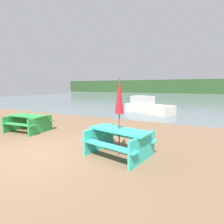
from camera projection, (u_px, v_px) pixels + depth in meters
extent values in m
plane|color=brown|center=(39.00, 155.00, 5.22)|extent=(60.00, 60.00, 0.00)
cube|color=slate|center=(173.00, 97.00, 33.03)|extent=(60.00, 50.00, 0.00)
cube|color=#284723|center=(182.00, 86.00, 50.51)|extent=(80.00, 1.60, 4.00)
cube|color=#33B7A8|center=(119.00, 130.00, 5.11)|extent=(1.93, 1.06, 0.04)
cube|color=#33B7A8|center=(107.00, 146.00, 4.73)|extent=(1.85, 0.65, 0.04)
cube|color=#33B7A8|center=(129.00, 136.00, 5.59)|extent=(1.85, 0.65, 0.04)
cube|color=#33B7A8|center=(100.00, 138.00, 5.64)|extent=(0.35, 1.37, 0.74)
cube|color=#33B7A8|center=(142.00, 148.00, 4.70)|extent=(0.35, 1.37, 0.74)
cube|color=green|center=(28.00, 116.00, 7.85)|extent=(1.79, 0.84, 0.04)
cube|color=green|center=(18.00, 124.00, 7.38)|extent=(1.75, 0.42, 0.04)
cube|color=green|center=(37.00, 120.00, 8.40)|extent=(1.75, 0.42, 0.04)
cube|color=green|center=(16.00, 122.00, 8.17)|extent=(0.18, 1.38, 0.70)
cube|color=green|center=(41.00, 125.00, 7.64)|extent=(0.18, 1.38, 0.70)
cylinder|color=brown|center=(119.00, 118.00, 5.06)|extent=(0.04, 0.04, 2.26)
cone|color=#A81923|center=(119.00, 96.00, 4.96)|extent=(0.25, 0.25, 1.01)
cube|color=beige|center=(149.00, 109.00, 13.58)|extent=(4.05, 2.88, 0.63)
cube|color=#B2B2B2|center=(142.00, 100.00, 13.99)|extent=(1.94, 1.64, 0.64)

